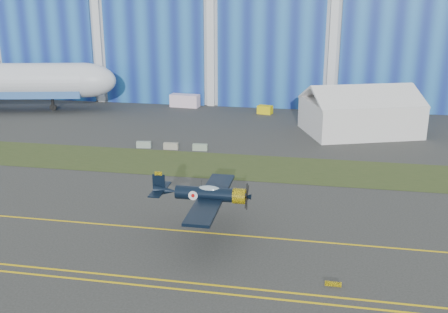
% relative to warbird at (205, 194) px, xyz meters
% --- Properties ---
extents(ground, '(260.00, 260.00, 0.00)m').
position_rel_warbird_xyz_m(ground, '(-11.00, 5.56, -3.97)').
color(ground, '#393A38').
rests_on(ground, ground).
extents(grass_median, '(260.00, 10.00, 0.02)m').
position_rel_warbird_xyz_m(grass_median, '(-11.00, 19.56, -3.95)').
color(grass_median, '#475128').
rests_on(grass_median, ground).
extents(hangar, '(220.00, 45.70, 30.00)m').
position_rel_warbird_xyz_m(hangar, '(-11.00, 77.35, 10.99)').
color(hangar, silver).
rests_on(hangar, ground).
extents(taxiway_centreline, '(200.00, 0.20, 0.02)m').
position_rel_warbird_xyz_m(taxiway_centreline, '(-11.00, 0.56, -3.96)').
color(taxiway_centreline, yellow).
rests_on(taxiway_centreline, ground).
extents(edge_line_near, '(80.00, 0.20, 0.02)m').
position_rel_warbird_xyz_m(edge_line_near, '(-11.00, -8.94, -3.96)').
color(edge_line_near, yellow).
rests_on(edge_line_near, ground).
extents(edge_line_far, '(80.00, 0.20, 0.02)m').
position_rel_warbird_xyz_m(edge_line_far, '(-11.00, -7.94, -3.96)').
color(edge_line_far, yellow).
rests_on(edge_line_far, ground).
extents(guard_board_right, '(1.20, 0.15, 0.35)m').
position_rel_warbird_xyz_m(guard_board_right, '(11.00, -6.44, -3.79)').
color(guard_board_right, yellow).
rests_on(guard_board_right, ground).
extents(warbird, '(9.72, 11.73, 3.47)m').
position_rel_warbird_xyz_m(warbird, '(0.00, 0.00, 0.00)').
color(warbird, black).
rests_on(warbird, ground).
extents(tent, '(19.22, 16.62, 7.51)m').
position_rel_warbird_xyz_m(tent, '(15.43, 39.16, -0.21)').
color(tent, white).
rests_on(tent, ground).
extents(shipping_container, '(5.58, 2.69, 2.34)m').
position_rel_warbird_xyz_m(shipping_container, '(-15.63, 52.82, -2.80)').
color(shipping_container, white).
rests_on(shipping_container, ground).
extents(tug, '(2.83, 2.17, 1.46)m').
position_rel_warbird_xyz_m(tug, '(-0.17, 49.68, -3.24)').
color(tug, yellow).
rests_on(tug, ground).
extents(barrier_a, '(2.06, 0.83, 0.90)m').
position_rel_warbird_xyz_m(barrier_a, '(-14.32, 25.28, -3.52)').
color(barrier_a, '#8E9F93').
rests_on(barrier_a, ground).
extents(barrier_b, '(2.02, 0.68, 0.90)m').
position_rel_warbird_xyz_m(barrier_b, '(-10.43, 25.27, -3.52)').
color(barrier_b, '#9E9887').
rests_on(barrier_b, ground).
extents(barrier_c, '(2.04, 0.75, 0.90)m').
position_rel_warbird_xyz_m(barrier_c, '(-6.38, 25.46, -3.52)').
color(barrier_c, gray).
rests_on(barrier_c, ground).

